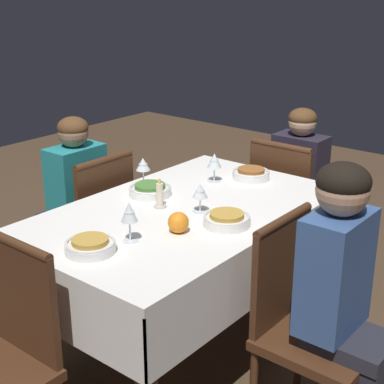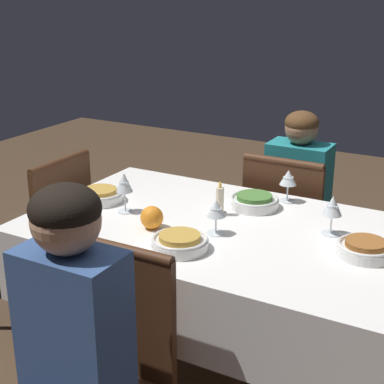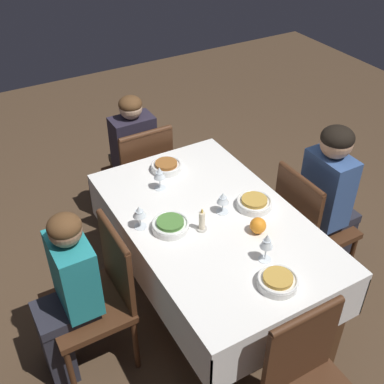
# 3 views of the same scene
# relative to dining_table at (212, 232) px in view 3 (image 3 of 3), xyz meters

# --- Properties ---
(ground_plane) EXTENTS (8.00, 8.00, 0.00)m
(ground_plane) POSITION_rel_dining_table_xyz_m (0.00, 0.00, -0.67)
(ground_plane) COLOR #4C3826
(dining_table) EXTENTS (1.48, 0.91, 0.77)m
(dining_table) POSITION_rel_dining_table_xyz_m (0.00, 0.00, 0.00)
(dining_table) COLOR white
(dining_table) RESTS_ON ground_plane
(chair_south) EXTENTS (0.42, 0.42, 0.90)m
(chair_south) POSITION_rel_dining_table_xyz_m (-0.07, -0.68, -0.17)
(chair_south) COLOR #472816
(chair_south) RESTS_ON ground_plane
(chair_east) EXTENTS (0.42, 0.42, 0.90)m
(chair_east) POSITION_rel_dining_table_xyz_m (0.96, -0.00, -0.17)
(chair_east) COLOR #472816
(chair_east) RESTS_ON ground_plane
(chair_north) EXTENTS (0.42, 0.42, 0.90)m
(chair_north) POSITION_rel_dining_table_xyz_m (0.04, 0.68, -0.17)
(chair_north) COLOR #472816
(chair_north) RESTS_ON ground_plane
(person_adult_denim) EXTENTS (0.30, 0.34, 1.15)m
(person_adult_denim) POSITION_rel_dining_table_xyz_m (-0.07, -0.83, -0.01)
(person_adult_denim) COLOR #282833
(person_adult_denim) RESTS_ON ground_plane
(person_child_dark) EXTENTS (0.33, 0.30, 1.06)m
(person_child_dark) POSITION_rel_dining_table_xyz_m (1.13, -0.00, -0.09)
(person_child_dark) COLOR #4C4233
(person_child_dark) RESTS_ON ground_plane
(person_child_teal) EXTENTS (0.30, 0.33, 1.07)m
(person_child_teal) POSITION_rel_dining_table_xyz_m (0.04, 0.84, -0.08)
(person_child_teal) COLOR #282833
(person_child_teal) RESTS_ON ground_plane
(bowl_south) EXTENTS (0.20, 0.20, 0.06)m
(bowl_south) POSITION_rel_dining_table_xyz_m (-0.03, -0.26, 0.13)
(bowl_south) COLOR white
(bowl_south) RESTS_ON dining_table
(wine_glass_south) EXTENTS (0.07, 0.07, 0.13)m
(wine_glass_south) POSITION_rel_dining_table_xyz_m (0.02, -0.08, 0.19)
(wine_glass_south) COLOR white
(wine_glass_south) RESTS_ON dining_table
(bowl_east) EXTENTS (0.19, 0.19, 0.06)m
(bowl_east) POSITION_rel_dining_table_xyz_m (0.55, -0.00, 0.13)
(bowl_east) COLOR white
(bowl_east) RESTS_ON dining_table
(wine_glass_east) EXTENTS (0.07, 0.07, 0.15)m
(wine_glass_east) POSITION_rel_dining_table_xyz_m (0.39, 0.12, 0.20)
(wine_glass_east) COLOR white
(wine_glass_east) RESTS_ON dining_table
(bowl_north) EXTENTS (0.20, 0.20, 0.06)m
(bowl_north) POSITION_rel_dining_table_xyz_m (0.04, 0.24, 0.13)
(bowl_north) COLOR white
(bowl_north) RESTS_ON dining_table
(wine_glass_north) EXTENTS (0.07, 0.07, 0.14)m
(wine_glass_north) POSITION_rel_dining_table_xyz_m (0.13, 0.37, 0.20)
(wine_glass_north) COLOR white
(wine_glass_north) RESTS_ON dining_table
(bowl_west) EXTENTS (0.19, 0.19, 0.06)m
(bowl_west) POSITION_rel_dining_table_xyz_m (-0.57, -0.01, 0.13)
(bowl_west) COLOR white
(bowl_west) RESTS_ON dining_table
(wine_glass_west) EXTENTS (0.07, 0.07, 0.17)m
(wine_glass_west) POSITION_rel_dining_table_xyz_m (-0.40, -0.06, 0.22)
(wine_glass_west) COLOR white
(wine_glass_west) RESTS_ON dining_table
(candle_centerpiece) EXTENTS (0.06, 0.06, 0.14)m
(candle_centerpiece) POSITION_rel_dining_table_xyz_m (-0.05, 0.10, 0.15)
(candle_centerpiece) COLOR beige
(candle_centerpiece) RESTS_ON dining_table
(orange_fruit) EXTENTS (0.09, 0.09, 0.09)m
(orange_fruit) POSITION_rel_dining_table_xyz_m (-0.21, -0.15, 0.14)
(orange_fruit) COLOR orange
(orange_fruit) RESTS_ON dining_table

